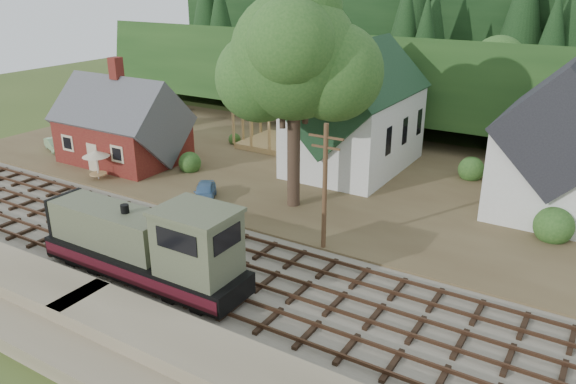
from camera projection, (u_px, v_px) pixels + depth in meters
The scene contains 17 objects.
ground at pixel (179, 257), 33.47m from camera, with size 140.00×140.00×0.00m, color #384C1E.
embankment at pixel (58, 329), 26.72m from camera, with size 64.00×5.00×1.60m, color #7F7259.
railroad_bed at pixel (178, 256), 33.44m from camera, with size 64.00×11.00×0.16m, color #726B5B.
village_flat at pixel (322, 171), 47.71m from camera, with size 64.00×26.00×0.30m, color brown.
hillside at pixel (417, 116), 66.82m from camera, with size 70.00×28.00×8.00m, color #1E3F19.
ridge at pixel (456, 93), 79.53m from camera, with size 80.00×20.00×12.00m, color black.
depot at pixel (123, 128), 48.83m from camera, with size 10.80×7.41×9.00m.
church at pixel (354, 112), 46.24m from camera, with size 8.40×15.17×13.00m.
farmhouse at pixel (564, 146), 38.02m from camera, with size 8.40×10.80×10.60m.
timber_frame at pixel (286, 116), 52.68m from camera, with size 8.20×6.20×6.99m.
lattice_tower at pixel (318, 37), 54.98m from camera, with size 3.20×3.20×12.12m.
big_tree at pixel (297, 65), 36.71m from camera, with size 10.90×8.40×14.70m.
telegraph_pole_near at pixel (325, 186), 32.65m from camera, with size 2.20×0.28×8.00m.
locomotive at pixel (149, 247), 29.91m from camera, with size 12.45×3.11×4.97m.
car_blue at pixel (205, 192), 40.93m from camera, with size 1.49×3.70×1.26m, color #4F7AAA.
car_green at pixel (55, 144), 52.59m from camera, with size 1.19×3.41×1.12m, color #84B57D.
patio_set at pixel (96, 155), 44.62m from camera, with size 2.14×2.14×2.39m.
Camera 1 is at (21.14, -21.95, 15.79)m, focal length 35.00 mm.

